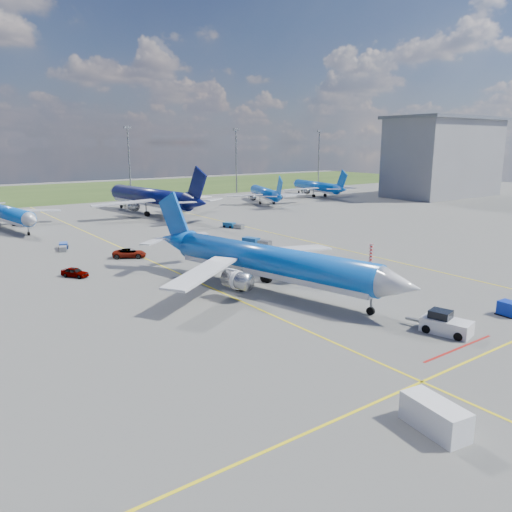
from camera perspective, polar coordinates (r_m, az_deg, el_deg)
ground at (r=53.89m, az=0.90°, el=-6.35°), size 400.00×400.00×0.00m
grass_strip at (r=193.95m, az=-26.89°, el=6.22°), size 400.00×80.00×0.01m
taxiway_lines at (r=77.06m, az=-11.44°, el=-0.71°), size 60.25×160.00×0.02m
floodlight_masts at (r=156.16m, az=-21.21°, el=10.09°), size 202.20×0.50×22.70m
terminal_building at (r=181.19m, az=20.64°, el=10.56°), size 42.00×22.00×26.00m
warning_post at (r=76.38m, az=13.01°, el=0.25°), size 0.50×0.50×3.00m
bg_jet_nnw at (r=118.13m, az=-26.54°, el=2.85°), size 31.82×38.78×9.18m
bg_jet_n at (r=130.05m, az=-11.91°, el=4.73°), size 40.89×50.78×12.33m
bg_jet_ne at (r=150.21m, az=1.03°, el=6.06°), size 35.95×40.48×8.77m
bg_jet_ene at (r=171.13m, az=6.85°, el=6.80°), size 34.04×40.60×9.36m
main_airliner at (r=61.24m, az=1.62°, el=-3.98°), size 39.71×46.88×10.67m
pushback_tug at (r=51.04m, az=20.80°, el=-7.31°), size 3.37×6.40×2.13m
uld_container at (r=58.74m, az=26.91°, el=-5.38°), size 1.59×1.95×1.50m
service_van at (r=34.68m, az=19.77°, el=-16.85°), size 2.55×4.60×1.92m
service_car_a at (r=71.49m, az=-20.00°, el=-1.76°), size 3.41×4.04×1.30m
service_car_b at (r=80.90m, az=-14.27°, el=0.31°), size 5.67×4.61×1.44m
service_car_c at (r=79.17m, az=-4.40°, el=0.41°), size 2.91×5.32×1.46m
baggage_tug_w at (r=88.07m, az=-0.03°, el=1.62°), size 3.19×5.70×1.24m
baggage_tug_c at (r=90.68m, az=-21.17°, el=1.00°), size 2.49×4.65×1.01m
baggage_tug_e at (r=106.27m, az=-2.69°, el=3.50°), size 2.79×5.00×1.09m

